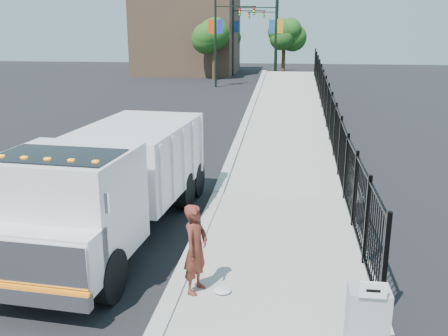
# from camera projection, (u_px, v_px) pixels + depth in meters

# --- Properties ---
(ground) EXTENTS (120.00, 120.00, 0.00)m
(ground) POSITION_uv_depth(u_px,v_px,m) (191.00, 258.00, 10.59)
(ground) COLOR black
(ground) RESTS_ON ground
(sidewalk) EXTENTS (3.55, 12.00, 0.12)m
(sidewalk) POSITION_uv_depth(u_px,v_px,m) (280.00, 313.00, 8.42)
(sidewalk) COLOR #9E998E
(sidewalk) RESTS_ON ground
(curb) EXTENTS (0.30, 12.00, 0.16)m
(curb) POSITION_uv_depth(u_px,v_px,m) (169.00, 304.00, 8.66)
(curb) COLOR #ADAAA3
(curb) RESTS_ON ground
(ramp) EXTENTS (3.95, 24.06, 3.19)m
(ramp) POSITION_uv_depth(u_px,v_px,m) (293.00, 123.00, 25.58)
(ramp) COLOR #9E998E
(ramp) RESTS_ON ground
(iron_fence) EXTENTS (0.10, 28.00, 1.80)m
(iron_fence) POSITION_uv_depth(u_px,v_px,m) (327.00, 120.00, 21.34)
(iron_fence) COLOR black
(iron_fence) RESTS_ON ground
(truck) EXTENTS (2.94, 7.64, 2.56)m
(truck) POSITION_uv_depth(u_px,v_px,m) (112.00, 179.00, 11.16)
(truck) COLOR black
(truck) RESTS_ON ground
(worker) EXTENTS (0.55, 0.69, 1.65)m
(worker) POSITION_uv_depth(u_px,v_px,m) (196.00, 249.00, 8.80)
(worker) COLOR maroon
(worker) RESTS_ON sidewalk
(utility_cabinet) EXTENTS (0.55, 0.40, 1.25)m
(utility_cabinet) POSITION_uv_depth(u_px,v_px,m) (366.00, 330.00, 6.77)
(utility_cabinet) COLOR gray
(utility_cabinet) RESTS_ON sidewalk
(arrow_sign) EXTENTS (0.35, 0.04, 0.22)m
(arrow_sign) POSITION_uv_depth(u_px,v_px,m) (373.00, 290.00, 6.36)
(arrow_sign) COLOR white
(arrow_sign) RESTS_ON utility_cabinet
(debris) EXTENTS (0.33, 0.33, 0.08)m
(debris) POSITION_uv_depth(u_px,v_px,m) (222.00, 290.00, 8.96)
(debris) COLOR silver
(debris) RESTS_ON sidewalk
(light_pole_0) EXTENTS (3.77, 0.22, 8.00)m
(light_pole_0) POSITION_uv_depth(u_px,v_px,m) (219.00, 32.00, 39.65)
(light_pole_0) COLOR black
(light_pole_0) RESTS_ON ground
(light_pole_1) EXTENTS (3.78, 0.22, 8.00)m
(light_pole_1) POSITION_uv_depth(u_px,v_px,m) (272.00, 32.00, 41.62)
(light_pole_1) COLOR black
(light_pole_1) RESTS_ON ground
(light_pole_2) EXTENTS (3.77, 0.22, 8.00)m
(light_pole_2) POSITION_uv_depth(u_px,v_px,m) (236.00, 31.00, 49.53)
(light_pole_2) COLOR black
(light_pole_2) RESTS_ON ground
(light_pole_3) EXTENTS (3.78, 0.22, 8.00)m
(light_pole_3) POSITION_uv_depth(u_px,v_px,m) (274.00, 31.00, 53.60)
(light_pole_3) COLOR black
(light_pole_3) RESTS_ON ground
(tree_0) EXTENTS (2.97, 2.97, 5.48)m
(tree_0) POSITION_uv_depth(u_px,v_px,m) (214.00, 36.00, 45.42)
(tree_0) COLOR #382314
(tree_0) RESTS_ON ground
(tree_1) EXTENTS (2.38, 2.38, 5.19)m
(tree_1) POSITION_uv_depth(u_px,v_px,m) (284.00, 36.00, 46.15)
(tree_1) COLOR #382314
(tree_1) RESTS_ON ground
(tree_2) EXTENTS (2.46, 2.46, 5.23)m
(tree_2) POSITION_uv_depth(u_px,v_px,m) (229.00, 35.00, 56.24)
(tree_2) COLOR #382314
(tree_2) RESTS_ON ground
(building) EXTENTS (10.00, 10.00, 8.00)m
(building) POSITION_uv_depth(u_px,v_px,m) (188.00, 35.00, 52.62)
(building) COLOR #8C664C
(building) RESTS_ON ground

